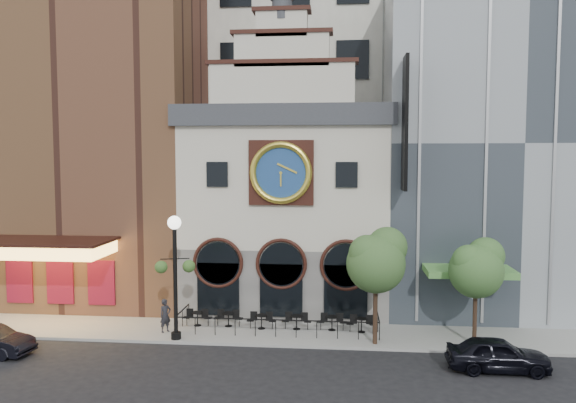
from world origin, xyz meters
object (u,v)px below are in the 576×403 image
(bistro_2, at_px, (261,320))
(bistro_5, at_px, (361,324))
(tree_right, at_px, (477,267))
(pedestrian, at_px, (165,316))
(tree_left, at_px, (377,259))
(car_right, at_px, (498,354))
(bistro_0, at_px, (197,317))
(lamppost, at_px, (175,263))
(bistro_4, at_px, (332,322))
(bistro_1, at_px, (228,318))
(bistro_3, at_px, (297,321))

(bistro_2, distance_m, bistro_5, 5.36)
(bistro_5, bearing_deg, tree_right, -13.93)
(pedestrian, bearing_deg, tree_left, -53.81)
(car_right, bearing_deg, bistro_2, 68.32)
(bistro_5, relative_size, tree_left, 0.27)
(bistro_0, relative_size, car_right, 0.36)
(car_right, xyz_separation_m, lamppost, (-15.26, 2.49, 3.31))
(bistro_4, bearing_deg, pedestrian, -172.61)
(bistro_1, xyz_separation_m, bistro_3, (3.76, -0.18, 0.00))
(bistro_2, bearing_deg, car_right, -22.30)
(bistro_2, distance_m, tree_left, 7.34)
(bistro_0, bearing_deg, car_right, -18.03)
(bistro_2, relative_size, tree_left, 0.27)
(bistro_1, distance_m, bistro_4, 5.66)
(bistro_3, xyz_separation_m, tree_right, (9.01, -1.55, 3.43))
(bistro_2, relative_size, bistro_4, 1.00)
(bistro_0, bearing_deg, bistro_1, 1.33)
(tree_right, bearing_deg, tree_left, -175.81)
(tree_right, bearing_deg, bistro_4, 167.52)
(bistro_1, relative_size, lamppost, 0.25)
(bistro_1, xyz_separation_m, bistro_2, (1.87, -0.27, 0.00))
(tree_left, bearing_deg, bistro_0, 167.99)
(bistro_4, height_order, car_right, car_right)
(pedestrian, bearing_deg, tree_right, -51.26)
(bistro_0, height_order, pedestrian, pedestrian)
(bistro_2, relative_size, car_right, 0.36)
(bistro_3, bearing_deg, bistro_4, 0.74)
(bistro_5, height_order, lamppost, lamppost)
(bistro_3, bearing_deg, lamppost, -160.02)
(bistro_0, relative_size, bistro_5, 1.00)
(bistro_2, height_order, bistro_4, same)
(bistro_1, bearing_deg, bistro_5, -2.77)
(bistro_3, relative_size, car_right, 0.36)
(bistro_1, relative_size, tree_right, 0.30)
(bistro_2, relative_size, tree_right, 0.30)
(tree_right, bearing_deg, pedestrian, 178.44)
(bistro_0, bearing_deg, lamppost, -102.38)
(bistro_0, distance_m, bistro_3, 5.49)
(lamppost, xyz_separation_m, tree_right, (15.00, 0.63, -0.02))
(bistro_1, distance_m, tree_right, 13.33)
(bistro_4, height_order, tree_left, tree_left)
(bistro_5, bearing_deg, bistro_1, 177.23)
(bistro_3, bearing_deg, bistro_1, 177.31)
(car_right, xyz_separation_m, tree_right, (-0.26, 3.12, 3.29))
(bistro_2, height_order, tree_left, tree_left)
(bistro_4, distance_m, car_right, 8.73)
(pedestrian, height_order, lamppost, lamppost)
(bistro_1, xyz_separation_m, lamppost, (-2.23, -2.36, 3.45))
(bistro_0, xyz_separation_m, tree_left, (9.61, -2.04, 3.80))
(bistro_0, relative_size, tree_left, 0.27)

